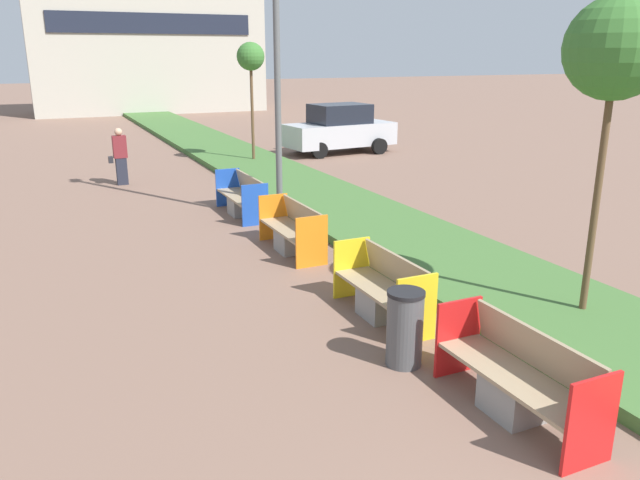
% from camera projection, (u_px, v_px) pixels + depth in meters
% --- Properties ---
extents(planter_grass_strip, '(2.80, 120.00, 0.18)m').
position_uv_depth(planter_grass_strip, '(351.00, 213.00, 14.70)').
color(planter_grass_strip, '#426B33').
rests_on(planter_grass_strip, ground).
extents(building_backdrop, '(14.35, 5.24, 9.89)m').
position_uv_depth(building_backdrop, '(146.00, 33.00, 40.02)').
color(building_backdrop, '#B2AD9E').
rests_on(building_backdrop, ground).
extents(bench_red_frame, '(0.65, 2.03, 0.94)m').
position_uv_depth(bench_red_frame, '(518.00, 383.00, 6.59)').
color(bench_red_frame, gray).
rests_on(bench_red_frame, ground).
extents(bench_yellow_frame, '(0.65, 1.89, 0.94)m').
position_uv_depth(bench_yellow_frame, '(383.00, 293.00, 9.05)').
color(bench_yellow_frame, gray).
rests_on(bench_yellow_frame, ground).
extents(bench_orange_frame, '(0.65, 1.99, 0.94)m').
position_uv_depth(bench_orange_frame, '(293.00, 233.00, 12.05)').
color(bench_orange_frame, gray).
rests_on(bench_orange_frame, ground).
extents(bench_blue_frame, '(0.65, 2.14, 0.94)m').
position_uv_depth(bench_blue_frame, '(242.00, 200.00, 14.81)').
color(bench_blue_frame, gray).
rests_on(bench_blue_frame, ground).
extents(litter_bin, '(0.46, 0.46, 0.97)m').
position_uv_depth(litter_bin, '(405.00, 328.00, 7.62)').
color(litter_bin, '#4C4F51').
rests_on(litter_bin, ground).
extents(sapling_tree_near, '(1.33, 1.33, 4.43)m').
position_uv_depth(sapling_tree_near, '(616.00, 51.00, 7.97)').
color(sapling_tree_near, brown).
rests_on(sapling_tree_near, ground).
extents(sapling_tree_far, '(0.93, 0.93, 4.07)m').
position_uv_depth(sapling_tree_far, '(251.00, 59.00, 20.76)').
color(sapling_tree_far, brown).
rests_on(sapling_tree_far, ground).
extents(pedestrian_walking, '(0.53, 0.24, 1.65)m').
position_uv_depth(pedestrian_walking, '(120.00, 156.00, 18.10)').
color(pedestrian_walking, '#232633').
rests_on(pedestrian_walking, ground).
extents(parked_car_distant, '(4.34, 2.12, 1.86)m').
position_uv_depth(parked_car_distant, '(340.00, 129.00, 23.89)').
color(parked_car_distant, '#B7BABF').
rests_on(parked_car_distant, ground).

